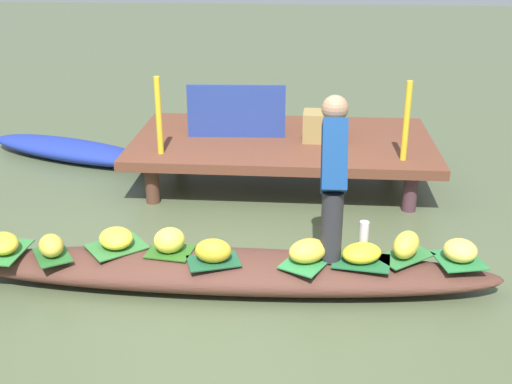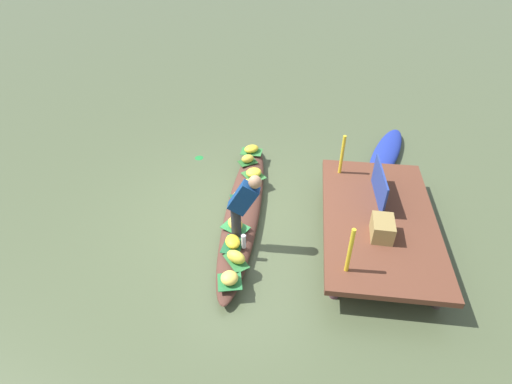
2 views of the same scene
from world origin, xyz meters
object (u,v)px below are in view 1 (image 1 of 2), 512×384
(vendor_person, at_px, (334,169))
(produce_crate, at_px, (324,126))
(vendor_boat, at_px, (225,271))
(banana_bunch_0, at_px, (460,250))
(moored_boat, at_px, (71,150))
(banana_bunch_8, at_px, (116,238))
(water_bottle, at_px, (364,237))
(banana_bunch_2, at_px, (169,240))
(banana_bunch_3, at_px, (406,245))
(banana_bunch_1, at_px, (308,251))
(banana_bunch_5, at_px, (3,243))
(banana_bunch_6, at_px, (362,253))
(banana_bunch_4, at_px, (51,246))
(banana_bunch_7, at_px, (213,251))
(market_banner, at_px, (236,111))

(vendor_person, relative_size, produce_crate, 2.71)
(vendor_boat, bearing_deg, banana_bunch_0, 1.45)
(banana_bunch_0, bearing_deg, moored_boat, 145.69)
(banana_bunch_8, distance_m, water_bottle, 1.93)
(vendor_boat, xyz_separation_m, banana_bunch_2, (-0.43, 0.03, 0.23))
(banana_bunch_3, bearing_deg, banana_bunch_1, -169.83)
(vendor_boat, bearing_deg, banana_bunch_8, 174.33)
(vendor_person, bearing_deg, banana_bunch_5, -175.38)
(banana_bunch_0, bearing_deg, banana_bunch_1, -174.88)
(vendor_boat, height_order, banana_bunch_6, banana_bunch_6)
(banana_bunch_2, xyz_separation_m, vendor_person, (1.23, 0.10, 0.58))
(banana_bunch_0, distance_m, banana_bunch_6, 0.74)
(vendor_boat, xyz_separation_m, banana_bunch_1, (0.63, -0.04, 0.22))
(banana_bunch_5, bearing_deg, banana_bunch_4, -3.66)
(banana_bunch_2, distance_m, banana_bunch_4, 0.90)
(banana_bunch_4, distance_m, banana_bunch_5, 0.39)
(moored_boat, bearing_deg, banana_bunch_4, -53.61)
(banana_bunch_0, bearing_deg, banana_bunch_6, -174.06)
(banana_bunch_1, bearing_deg, banana_bunch_8, 175.50)
(vendor_person, bearing_deg, banana_bunch_7, -165.44)
(vendor_boat, height_order, produce_crate, produce_crate)
(banana_bunch_0, bearing_deg, banana_bunch_7, -174.97)
(banana_bunch_0, xyz_separation_m, banana_bunch_7, (-1.84, -0.16, 0.01))
(banana_bunch_7, xyz_separation_m, water_bottle, (1.13, 0.26, 0.03))
(banana_bunch_7, xyz_separation_m, vendor_person, (0.87, 0.23, 0.59))
(vendor_boat, distance_m, banana_bunch_3, 1.40)
(moored_boat, distance_m, banana_bunch_1, 4.00)
(banana_bunch_1, bearing_deg, vendor_person, 44.73)
(banana_bunch_1, xyz_separation_m, banana_bunch_4, (-1.95, -0.06, -0.00))
(banana_bunch_2, distance_m, banana_bunch_8, 0.44)
(banana_bunch_3, height_order, market_banner, market_banner)
(banana_bunch_2, xyz_separation_m, banana_bunch_7, (0.36, -0.13, -0.01))
(banana_bunch_3, bearing_deg, vendor_boat, -176.15)
(banana_bunch_2, bearing_deg, market_banner, 83.00)
(banana_bunch_5, height_order, market_banner, market_banner)
(moored_boat, height_order, banana_bunch_4, banana_bunch_4)
(banana_bunch_1, xyz_separation_m, produce_crate, (0.15, 2.29, 0.29))
(banana_bunch_6, height_order, banana_bunch_7, banana_bunch_7)
(banana_bunch_1, height_order, banana_bunch_4, banana_bunch_1)
(vendor_boat, height_order, vendor_person, vendor_person)
(banana_bunch_2, xyz_separation_m, banana_bunch_4, (-0.89, -0.13, -0.02))
(banana_bunch_1, bearing_deg, banana_bunch_5, -179.12)
(banana_bunch_8, xyz_separation_m, produce_crate, (1.65, 2.17, 0.30))
(banana_bunch_7, relative_size, banana_bunch_8, 0.91)
(vendor_boat, relative_size, vendor_person, 3.55)
(banana_bunch_0, distance_m, banana_bunch_4, 3.09)
(banana_bunch_0, bearing_deg, water_bottle, 172.03)
(banana_bunch_4, xyz_separation_m, banana_bunch_8, (0.45, 0.18, -0.01))
(banana_bunch_3, bearing_deg, banana_bunch_0, -4.46)
(moored_boat, bearing_deg, banana_bunch_0, -15.07)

